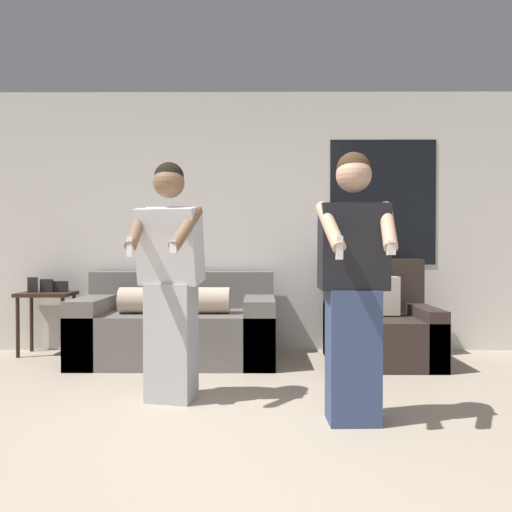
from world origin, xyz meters
The scene contains 7 objects.
ground_plane centered at (0.00, 0.00, 0.00)m, with size 14.00×14.00×0.00m, color tan.
wall_back centered at (0.02, 2.83, 1.35)m, with size 6.88×0.07×2.70m.
couch centered at (-0.75, 2.32, 0.31)m, with size 1.84×0.92×0.83m.
armchair centered at (1.17, 2.27, 0.32)m, with size 0.96×0.87×0.96m.
side_table centered at (-2.11, 2.58, 0.53)m, with size 0.52×0.38×0.78m.
person_left centered at (-0.59, 1.06, 0.85)m, with size 0.49×0.55×1.67m.
person_right centered at (0.61, 0.63, 0.84)m, with size 0.48×0.47×1.66m.
Camera 1 is at (0.03, -2.42, 1.07)m, focal length 35.00 mm.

